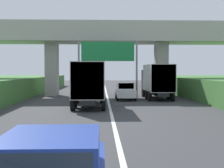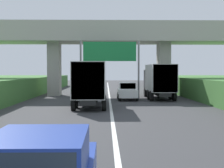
% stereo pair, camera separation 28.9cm
% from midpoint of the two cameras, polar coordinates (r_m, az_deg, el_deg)
% --- Properties ---
extents(lane_centre_stripe, '(0.20, 100.29, 0.01)m').
position_cam_midpoint_polar(lane_centre_stripe, '(27.89, -0.98, -3.33)').
color(lane_centre_stripe, white).
rests_on(lane_centre_stripe, ground).
extents(overpass_bridge, '(40.00, 4.80, 8.29)m').
position_cam_midpoint_polar(overpass_bridge, '(35.47, -1.20, 8.08)').
color(overpass_bridge, '#ADA89E').
rests_on(overpass_bridge, ground).
extents(overhead_highway_sign, '(5.88, 0.18, 5.79)m').
position_cam_midpoint_polar(overhead_highway_sign, '(30.11, -1.06, 5.30)').
color(overhead_highway_sign, slate).
rests_on(overhead_highway_sign, ground).
extents(truck_black, '(2.44, 7.30, 3.44)m').
position_cam_midpoint_polar(truck_black, '(31.05, 8.08, 0.79)').
color(truck_black, black).
rests_on(truck_black, ground).
extents(truck_silver, '(2.44, 7.30, 3.44)m').
position_cam_midpoint_polar(truck_silver, '(23.65, -4.60, 0.34)').
color(truck_silver, black).
rests_on(truck_silver, ground).
extents(car_white, '(1.86, 4.10, 1.72)m').
position_cam_midpoint_polar(car_white, '(29.79, 2.21, -1.32)').
color(car_white, silver).
rests_on(car_white, ground).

